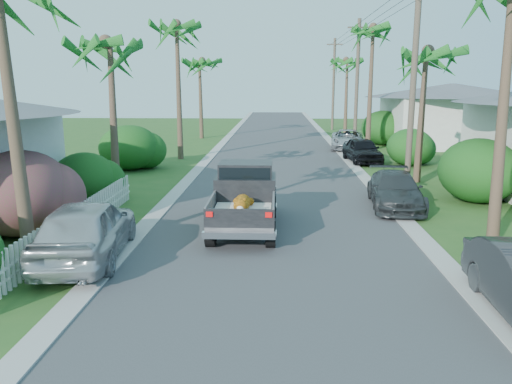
{
  "coord_description": "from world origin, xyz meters",
  "views": [
    {
      "loc": [
        -0.05,
        -8.45,
        4.52
      ],
      "look_at": [
        -0.66,
        5.99,
        1.4
      ],
      "focal_mm": 35.0,
      "sensor_mm": 36.0,
      "label": 1
    }
  ],
  "objects_px": {
    "parked_car_ln": "(86,230)",
    "palm_r_b": "(426,52)",
    "parked_car_rd": "(348,140)",
    "utility_pole_b": "(413,83)",
    "parked_car_rf": "(362,150)",
    "palm_l_d": "(200,61)",
    "palm_l_b": "(109,43)",
    "pickup_truck": "(245,195)",
    "palm_r_c": "(373,29)",
    "palm_l_c": "(177,25)",
    "parked_car_rm": "(395,191)",
    "house_right_far": "(450,117)",
    "utility_pole_c": "(357,83)",
    "palm_r_d": "(348,60)",
    "utility_pole_d": "(334,84)"
  },
  "relations": [
    {
      "from": "palm_l_c",
      "to": "palm_r_b",
      "type": "height_order",
      "value": "palm_l_c"
    },
    {
      "from": "palm_r_b",
      "to": "utility_pole_c",
      "type": "bearing_deg",
      "value": 94.4
    },
    {
      "from": "house_right_far",
      "to": "pickup_truck",
      "type": "bearing_deg",
      "value": -121.72
    },
    {
      "from": "house_right_far",
      "to": "utility_pole_d",
      "type": "xyz_separation_m",
      "value": [
        -7.4,
        13.0,
        2.48
      ]
    },
    {
      "from": "parked_car_rf",
      "to": "palm_l_c",
      "type": "relative_size",
      "value": 0.46
    },
    {
      "from": "parked_car_rd",
      "to": "utility_pole_b",
      "type": "distance_m",
      "value": 14.7
    },
    {
      "from": "palm_l_b",
      "to": "utility_pole_b",
      "type": "xyz_separation_m",
      "value": [
        12.4,
        1.0,
        -1.55
      ]
    },
    {
      "from": "parked_car_ln",
      "to": "palm_r_b",
      "type": "xyz_separation_m",
      "value": [
        11.6,
        11.14,
        5.13
      ]
    },
    {
      "from": "utility_pole_d",
      "to": "palm_r_d",
      "type": "bearing_deg",
      "value": -73.3
    },
    {
      "from": "palm_l_d",
      "to": "palm_r_b",
      "type": "xyz_separation_m",
      "value": [
        13.1,
        -19.0,
        -0.49
      ]
    },
    {
      "from": "palm_r_c",
      "to": "house_right_far",
      "type": "distance_m",
      "value": 9.9
    },
    {
      "from": "parked_car_rm",
      "to": "palm_r_d",
      "type": "relative_size",
      "value": 0.55
    },
    {
      "from": "utility_pole_b",
      "to": "utility_pole_d",
      "type": "height_order",
      "value": "same"
    },
    {
      "from": "palm_l_c",
      "to": "utility_pole_b",
      "type": "xyz_separation_m",
      "value": [
        11.6,
        -9.0,
        -3.31
      ]
    },
    {
      "from": "parked_car_rm",
      "to": "palm_r_d",
      "type": "distance_m",
      "value": 30.73
    },
    {
      "from": "parked_car_rf",
      "to": "parked_car_rm",
      "type": "bearing_deg",
      "value": -98.88
    },
    {
      "from": "parked_car_rm",
      "to": "palm_l_d",
      "type": "xyz_separation_m",
      "value": [
        -10.89,
        24.05,
        5.8
      ]
    },
    {
      "from": "pickup_truck",
      "to": "palm_l_b",
      "type": "height_order",
      "value": "palm_l_b"
    },
    {
      "from": "parked_car_rf",
      "to": "palm_l_d",
      "type": "relative_size",
      "value": 0.55
    },
    {
      "from": "palm_r_c",
      "to": "utility_pole_b",
      "type": "distance_m",
      "value": 13.48
    },
    {
      "from": "utility_pole_c",
      "to": "parked_car_ln",
      "type": "bearing_deg",
      "value": -113.7
    },
    {
      "from": "pickup_truck",
      "to": "utility_pole_b",
      "type": "xyz_separation_m",
      "value": [
        6.65,
        5.73,
        3.59
      ]
    },
    {
      "from": "parked_car_rd",
      "to": "palm_l_b",
      "type": "bearing_deg",
      "value": -121.27
    },
    {
      "from": "palm_r_d",
      "to": "palm_l_b",
      "type": "bearing_deg",
      "value": -115.41
    },
    {
      "from": "palm_l_b",
      "to": "parked_car_rm",
      "type": "bearing_deg",
      "value": -10.36
    },
    {
      "from": "parked_car_rf",
      "to": "palm_l_d",
      "type": "xyz_separation_m",
      "value": [
        -11.5,
        12.94,
        5.72
      ]
    },
    {
      "from": "utility_pole_b",
      "to": "utility_pole_c",
      "type": "xyz_separation_m",
      "value": [
        0.0,
        15.0,
        0.0
      ]
    },
    {
      "from": "parked_car_rd",
      "to": "palm_r_c",
      "type": "distance_m",
      "value": 7.62
    },
    {
      "from": "palm_l_b",
      "to": "parked_car_rd",
      "type": "bearing_deg",
      "value": 52.16
    },
    {
      "from": "parked_car_rm",
      "to": "palm_r_b",
      "type": "relative_size",
      "value": 0.62
    },
    {
      "from": "pickup_truck",
      "to": "parked_car_rd",
      "type": "distance_m",
      "value": 20.79
    },
    {
      "from": "palm_r_b",
      "to": "utility_pole_c",
      "type": "height_order",
      "value": "utility_pole_c"
    },
    {
      "from": "parked_car_rm",
      "to": "parked_car_rd",
      "type": "distance_m",
      "value": 17.21
    },
    {
      "from": "pickup_truck",
      "to": "parked_car_rf",
      "type": "height_order",
      "value": "pickup_truck"
    },
    {
      "from": "palm_l_d",
      "to": "pickup_truck",
      "type": "bearing_deg",
      "value": -78.48
    },
    {
      "from": "pickup_truck",
      "to": "palm_r_b",
      "type": "relative_size",
      "value": 0.71
    },
    {
      "from": "pickup_truck",
      "to": "utility_pole_d",
      "type": "distance_m",
      "value": 36.52
    },
    {
      "from": "palm_r_d",
      "to": "utility_pole_d",
      "type": "xyz_separation_m",
      "value": [
        -0.9,
        3.0,
        -2.14
      ]
    },
    {
      "from": "palm_r_c",
      "to": "parked_car_ln",
      "type": "bearing_deg",
      "value": -116.83
    },
    {
      "from": "parked_car_rm",
      "to": "parked_car_rd",
      "type": "xyz_separation_m",
      "value": [
        0.59,
        17.2,
        0.04
      ]
    },
    {
      "from": "parked_car_rd",
      "to": "house_right_far",
      "type": "bearing_deg",
      "value": 26.08
    },
    {
      "from": "parked_car_ln",
      "to": "utility_pole_c",
      "type": "relative_size",
      "value": 0.53
    },
    {
      "from": "palm_r_c",
      "to": "utility_pole_b",
      "type": "xyz_separation_m",
      "value": [
        -0.6,
        -13.0,
        -3.51
      ]
    },
    {
      "from": "pickup_truck",
      "to": "palm_l_d",
      "type": "xyz_separation_m",
      "value": [
        -5.45,
        26.73,
        5.43
      ]
    },
    {
      "from": "parked_car_rm",
      "to": "palm_r_b",
      "type": "height_order",
      "value": "palm_r_b"
    },
    {
      "from": "parked_car_rf",
      "to": "palm_l_b",
      "type": "height_order",
      "value": "palm_l_b"
    },
    {
      "from": "parked_car_rm",
      "to": "palm_r_b",
      "type": "bearing_deg",
      "value": 71.36
    },
    {
      "from": "parked_car_ln",
      "to": "palm_l_b",
      "type": "bearing_deg",
      "value": -83.56
    },
    {
      "from": "parked_car_rm",
      "to": "palm_l_b",
      "type": "bearing_deg",
      "value": 174.65
    },
    {
      "from": "pickup_truck",
      "to": "palm_r_b",
      "type": "height_order",
      "value": "palm_r_b"
    }
  ]
}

